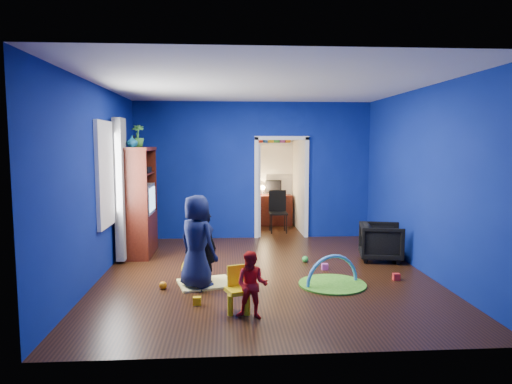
{
  "coord_description": "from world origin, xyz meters",
  "views": [
    {
      "loc": [
        -0.6,
        -6.92,
        2.03
      ],
      "look_at": [
        -0.1,
        0.4,
        1.24
      ],
      "focal_mm": 32.0,
      "sensor_mm": 36.0,
      "label": 1
    }
  ],
  "objects": [
    {
      "name": "desk_monitor",
      "position": [
        0.6,
        4.38,
        0.95
      ],
      "size": [
        0.4,
        0.05,
        0.32
      ],
      "primitive_type": "cube",
      "color": "black",
      "rests_on": "study_desk"
    },
    {
      "name": "window_left",
      "position": [
        -2.48,
        0.35,
        1.55
      ],
      "size": [
        0.03,
        0.95,
        1.55
      ],
      "primitive_type": "cube",
      "color": "white",
      "rests_on": "wall_left"
    },
    {
      "name": "toddler_red",
      "position": [
        -0.3,
        -1.8,
        0.4
      ],
      "size": [
        0.45,
        0.39,
        0.79
      ],
      "primitive_type": "imported",
      "rotation": [
        0.0,
        0.0,
        -0.25
      ],
      "color": "#B01216",
      "rests_on": "floor"
    },
    {
      "name": "desk_lamp",
      "position": [
        0.32,
        4.32,
        0.93
      ],
      "size": [
        0.14,
        0.14,
        0.14
      ],
      "primitive_type": "sphere",
      "color": "#FFD88C",
      "rests_on": "study_desk"
    },
    {
      "name": "curtain",
      "position": [
        -2.37,
        0.9,
        1.25
      ],
      "size": [
        0.14,
        0.42,
        2.4
      ],
      "primitive_type": "cube",
      "color": "slate",
      "rests_on": "floor"
    },
    {
      "name": "kid_chair",
      "position": [
        -0.45,
        -1.6,
        0.25
      ],
      "size": [
        0.36,
        0.36,
        0.5
      ],
      "primitive_type": "cube",
      "rotation": [
        0.0,
        0.0,
        0.33
      ],
      "color": "yellow",
      "rests_on": "floor"
    },
    {
      "name": "wall_front",
      "position": [
        0.0,
        -2.75,
        1.45
      ],
      "size": [
        5.0,
        0.02,
        2.9
      ],
      "primitive_type": "cube",
      "color": "navy",
      "rests_on": "floor"
    },
    {
      "name": "toy_arch",
      "position": [
        0.93,
        -0.64,
        0.02
      ],
      "size": [
        0.83,
        0.34,
        0.86
      ],
      "primitive_type": "torus",
      "rotation": [
        1.57,
        0.0,
        0.34
      ],
      "color": "#3F8CD8",
      "rests_on": "floor"
    },
    {
      "name": "wall_back",
      "position": [
        0.0,
        2.75,
        1.45
      ],
      "size": [
        5.0,
        0.02,
        2.9
      ],
      "primitive_type": "cube",
      "color": "navy",
      "rests_on": "floor"
    },
    {
      "name": "folding_chair",
      "position": [
        0.6,
        3.3,
        0.46
      ],
      "size": [
        0.4,
        0.4,
        0.92
      ],
      "primitive_type": "cube",
      "color": "black",
      "rests_on": "floor"
    },
    {
      "name": "toy_4",
      "position": [
        0.99,
        0.16,
        0.05
      ],
      "size": [
        0.1,
        0.08,
        0.1
      ],
      "primitive_type": "cube",
      "color": "#D851AC",
      "rests_on": "floor"
    },
    {
      "name": "toy_1",
      "position": [
        1.98,
        1.15,
        0.06
      ],
      "size": [
        0.11,
        0.11,
        0.11
      ],
      "primitive_type": "sphere",
      "color": "blue",
      "rests_on": "floor"
    },
    {
      "name": "wall_right",
      "position": [
        2.5,
        0.0,
        1.45
      ],
      "size": [
        0.02,
        5.5,
        2.9
      ],
      "primitive_type": "cube",
      "color": "navy",
      "rests_on": "floor"
    },
    {
      "name": "tv_armoire",
      "position": [
        -2.2,
        1.41,
        0.98
      ],
      "size": [
        0.58,
        1.14,
        1.96
      ],
      "primitive_type": "cube",
      "color": "#3B0E09",
      "rests_on": "floor"
    },
    {
      "name": "armchair",
      "position": [
        2.1,
        0.7,
        0.32
      ],
      "size": [
        0.84,
        0.83,
        0.65
      ],
      "primitive_type": "imported",
      "rotation": [
        0.0,
        0.0,
        1.36
      ],
      "color": "black",
      "rests_on": "floor"
    },
    {
      "name": "toy_0",
      "position": [
        1.94,
        -0.47,
        0.05
      ],
      "size": [
        0.1,
        0.08,
        0.1
      ],
      "primitive_type": "cube",
      "color": "red",
      "rests_on": "floor"
    },
    {
      "name": "ceiling",
      "position": [
        0.0,
        0.0,
        2.9
      ],
      "size": [
        5.0,
        5.5,
        0.01
      ],
      "primitive_type": "cube",
      "color": "white",
      "rests_on": "wall_back"
    },
    {
      "name": "book_shelf",
      "position": [
        0.6,
        4.37,
        2.02
      ],
      "size": [
        0.88,
        0.24,
        0.04
      ],
      "primitive_type": "cube",
      "color": "white",
      "rests_on": "study_desk"
    },
    {
      "name": "child_navy",
      "position": [
        -1.0,
        -0.63,
        0.66
      ],
      "size": [
        0.75,
        0.75,
        1.32
      ],
      "primitive_type": "imported",
      "rotation": [
        0.0,
        0.0,
        2.37
      ],
      "color": "#10113B",
      "rests_on": "floor"
    },
    {
      "name": "doorway",
      "position": [
        0.6,
        2.75,
        1.05
      ],
      "size": [
        1.16,
        0.1,
        2.1
      ],
      "primitive_type": "cube",
      "color": "white",
      "rests_on": "floor"
    },
    {
      "name": "floor",
      "position": [
        0.0,
        0.0,
        0.0
      ],
      "size": [
        5.0,
        5.5,
        0.01
      ],
      "primitive_type": "cube",
      "color": "black",
      "rests_on": "ground"
    },
    {
      "name": "play_mat",
      "position": [
        0.93,
        -0.64,
        0.01
      ],
      "size": [
        0.97,
        0.97,
        0.03
      ],
      "primitive_type": "cylinder",
      "color": "green",
      "rests_on": "floor"
    },
    {
      "name": "potted_plant",
      "position": [
        -2.2,
        1.63,
        2.16
      ],
      "size": [
        0.26,
        0.26,
        0.41
      ],
      "primitive_type": "imported",
      "rotation": [
        0.0,
        0.0,
        0.14
      ],
      "color": "#368430",
      "rests_on": "tv_armoire"
    },
    {
      "name": "crt_tv",
      "position": [
        -2.16,
        1.41,
        1.02
      ],
      "size": [
        0.46,
        0.7,
        0.54
      ],
      "primitive_type": "cube",
      "color": "silver",
      "rests_on": "tv_armoire"
    },
    {
      "name": "vase",
      "position": [
        -2.2,
        1.11,
        2.06
      ],
      "size": [
        0.25,
        0.25,
        0.2
      ],
      "primitive_type": "imported",
      "rotation": [
        0.0,
        0.0,
        0.4
      ],
      "color": "#0D5468",
      "rests_on": "tv_armoire"
    },
    {
      "name": "child_black",
      "position": [
        -0.9,
        -0.38,
        0.53
      ],
      "size": [
        0.45,
        0.45,
        1.05
      ],
      "primitive_type": "imported",
      "rotation": [
        0.0,
        0.0,
        2.37
      ],
      "color": "black",
      "rests_on": "floor"
    },
    {
      "name": "toy_3",
      "position": [
        0.76,
        0.64,
        0.06
      ],
      "size": [
        0.11,
        0.11,
        0.11
      ],
      "primitive_type": "sphere",
      "color": "green",
      "rests_on": "floor"
    },
    {
      "name": "yellow_blanket",
      "position": [
        -0.9,
        -0.48,
        0.01
      ],
      "size": [
        0.88,
        0.77,
        0.03
      ],
      "primitive_type": "cube",
      "rotation": [
        0.0,
        0.0,
        0.26
      ],
      "color": "#F2E07A",
      "rests_on": "floor"
    },
    {
      "name": "study_desk",
      "position": [
        0.6,
        4.26,
        0.38
      ],
      "size": [
        0.88,
        0.44,
        0.75
      ],
      "primitive_type": "cube",
      "color": "#3D140A",
      "rests_on": "floor"
    },
    {
      "name": "toy_5",
      "position": [
        -1.48,
        -0.65,
        0.06
      ],
      "size": [
        0.11,
        0.11,
        0.11
      ],
      "primitive_type": "sphere",
      "color": "orange",
      "rests_on": "floor"
    },
    {
      "name": "alcove",
      "position": [
        0.6,
        3.62,
        1.25
      ],
      "size": [
        1.0,
        1.75,
        2.5
      ],
      "primitive_type": null,
      "color": "silver",
      "rests_on": "floor"
    },
    {
      "name": "hopper_ball",
      "position": [
        -1.05,
        -0.38,
        0.2
      ],
      "size": [
        0.4,
        0.4,
        0.4
      ],
      "primitive_type": "sphere",
      "color": "yellow",
      "rests_on": "floor"
    },
    {
      "name": "toy_2",
      "position": [
        -0.97,
        -1.31,
        0.05
      ],
      "size": [
        0.1,
        0.08,
        0.1
      ],
      "primitive_type": "cube",
      "color": "#EBB20C",
      "rests_on": "floor"
    },
    {
      "name": "wall_left",
      "position": [
        -2.5,
        0.0,
        1.45
      ],
      "size": [
        0.02,
        5.5,
        2.9
      ],
      "primitive_type": "cube",
      "color": "navy",
      "rests_on": "floor"
    }
  ]
}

